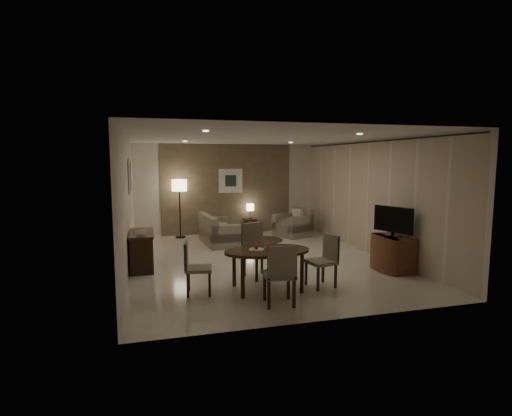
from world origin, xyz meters
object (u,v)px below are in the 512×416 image
object	(u,v)px
sofa	(220,229)
tv_cabinet	(393,253)
chair_left	(199,268)
console_desk	(142,250)
chair_right	(321,261)
chair_far	(259,251)
armchair	(293,223)
chair_near	(279,274)
side_table	(250,226)
dining_table	(267,270)
floor_lamp	(180,209)

from	to	relation	value
sofa	tv_cabinet	bearing A→B (deg)	-144.78
chair_left	sofa	size ratio (longest dim) A/B	0.53
console_desk	chair_right	bearing A→B (deg)	-34.50
chair_far	armchair	xyz separation A→B (m)	(2.08, 3.73, -0.11)
chair_near	side_table	bearing A→B (deg)	-93.27
tv_cabinet	dining_table	size ratio (longest dim) A/B	0.61
dining_table	armchair	bearing A→B (deg)	64.32
console_desk	chair_near	bearing A→B (deg)	-52.89
tv_cabinet	floor_lamp	size ratio (longest dim) A/B	0.54
chair_far	sofa	distance (m)	3.30
tv_cabinet	dining_table	bearing A→B (deg)	-170.09
chair_left	dining_table	bearing A→B (deg)	-85.90
console_desk	chair_near	size ratio (longest dim) A/B	1.25
side_table	chair_left	bearing A→B (deg)	-113.32
chair_near	chair_far	bearing A→B (deg)	-86.74
side_table	chair_near	bearing A→B (deg)	-100.36
console_desk	sofa	distance (m)	2.84
floor_lamp	dining_table	bearing A→B (deg)	-78.36
console_desk	side_table	size ratio (longest dim) A/B	2.66
chair_far	chair_right	xyz separation A→B (m)	(0.89, -0.83, -0.05)
console_desk	chair_far	size ratio (longest dim) A/B	1.17
console_desk	chair_far	xyz separation A→B (m)	(2.15, -1.26, 0.14)
tv_cabinet	floor_lamp	bearing A→B (deg)	129.84
chair_near	armchair	size ratio (longest dim) A/B	1.06
chair_left	sofa	distance (m)	4.08
chair_near	side_table	xyz separation A→B (m)	(1.09, 5.97, -0.26)
tv_cabinet	chair_right	xyz separation A→B (m)	(-1.85, -0.59, 0.11)
dining_table	chair_left	world-z (taller)	chair_left
tv_cabinet	sofa	xyz separation A→B (m)	(-2.90, 3.53, 0.04)
armchair	side_table	world-z (taller)	armchair
chair_right	floor_lamp	size ratio (longest dim) A/B	0.55
chair_near	dining_table	bearing A→B (deg)	-85.36
chair_near	chair_right	world-z (taller)	chair_near
chair_near	armchair	xyz separation A→B (m)	(2.18, 5.19, -0.08)
chair_right	dining_table	bearing A→B (deg)	-107.02
chair_right	floor_lamp	bearing A→B (deg)	-169.99
tv_cabinet	dining_table	xyz separation A→B (m)	(-2.80, -0.49, -0.00)
chair_left	floor_lamp	distance (m)	5.04
console_desk	chair_right	distance (m)	3.69
chair_far	chair_right	size ratio (longest dim) A/B	1.11
sofa	side_table	world-z (taller)	sofa
console_desk	side_table	xyz separation A→B (m)	(3.15, 3.25, -0.15)
dining_table	sofa	distance (m)	4.03
chair_right	side_table	xyz separation A→B (m)	(0.11, 5.34, -0.23)
chair_near	chair_far	distance (m)	1.46
chair_right	tv_cabinet	bearing A→B (deg)	96.62
sofa	floor_lamp	bearing A→B (deg)	37.12
chair_near	armchair	distance (m)	5.62
sofa	side_table	bearing A→B (deg)	-47.74
chair_left	armchair	world-z (taller)	chair_left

